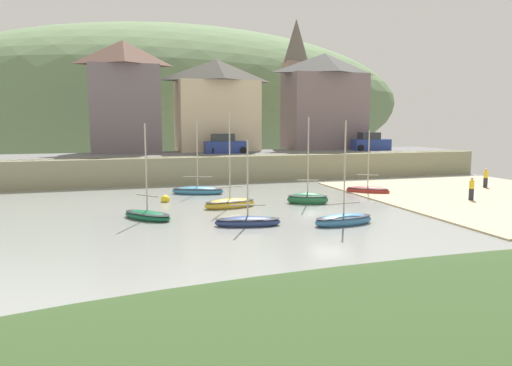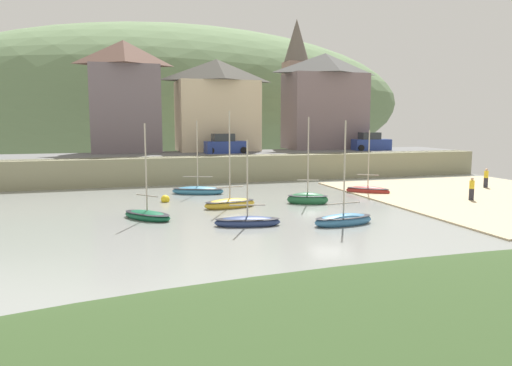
# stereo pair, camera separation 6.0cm
# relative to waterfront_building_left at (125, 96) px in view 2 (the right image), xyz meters

# --- Properties ---
(ground) EXTENTS (48.00, 41.00, 0.61)m
(ground) POSITION_rel_waterfront_building_left_xyz_m (12.61, -34.76, -7.99)
(ground) COLOR gray
(quay_seawall) EXTENTS (48.00, 9.40, 2.40)m
(quay_seawall) POSITION_rel_waterfront_building_left_xyz_m (11.21, -7.70, -6.80)
(quay_seawall) COLOR gray
(quay_seawall) RESTS_ON ground
(hillside_backdrop) EXTENTS (80.00, 44.00, 24.33)m
(hillside_backdrop) POSITION_rel_waterfront_building_left_xyz_m (8.43, 30.00, 0.36)
(hillside_backdrop) COLOR #648056
(hillside_backdrop) RESTS_ON ground
(waterfront_building_left) EXTENTS (7.18, 4.96, 11.30)m
(waterfront_building_left) POSITION_rel_waterfront_building_left_xyz_m (0.00, 0.00, 0.00)
(waterfront_building_left) COLOR slate
(waterfront_building_left) RESTS_ON ground
(waterfront_building_centre) EXTENTS (8.79, 5.82, 9.75)m
(waterfront_building_centre) POSITION_rel_waterfront_building_left_xyz_m (9.61, -0.00, -0.80)
(waterfront_building_centre) COLOR beige
(waterfront_building_centre) RESTS_ON ground
(waterfront_building_right) EXTENTS (9.19, 5.54, 10.86)m
(waterfront_building_right) POSITION_rel_waterfront_building_left_xyz_m (22.32, -0.00, -0.24)
(waterfront_building_right) COLOR slate
(waterfront_building_right) RESTS_ON ground
(church_with_spire) EXTENTS (3.00, 3.00, 15.30)m
(church_with_spire) POSITION_rel_waterfront_building_left_xyz_m (20.35, 4.00, 2.14)
(church_with_spire) COLOR tan
(church_with_spire) RESTS_ON ground
(dinghy_open_wooden) EXTENTS (3.69, 1.66, 5.88)m
(dinghy_open_wooden) POSITION_rel_waterfront_building_left_xyz_m (10.40, -28.53, -7.88)
(dinghy_open_wooden) COLOR teal
(dinghy_open_wooden) RESTS_ON ground
(rowboat_small_beached) EXTENTS (3.23, 3.52, 5.68)m
(rowboat_small_beached) POSITION_rel_waterfront_building_left_xyz_m (0.18, -23.83, -7.92)
(rowboat_small_beached) COLOR #155A39
(rowboat_small_beached) RESTS_ON ground
(fishing_boat_green) EXTENTS (4.27, 2.74, 5.84)m
(fishing_boat_green) POSITION_rel_waterfront_building_left_xyz_m (4.72, -15.03, -7.89)
(fishing_boat_green) COLOR teal
(fishing_boat_green) RESTS_ON ground
(sailboat_tall_mast) EXTENTS (3.71, 1.82, 6.48)m
(sailboat_tall_mast) POSITION_rel_waterfront_building_left_xyz_m (5.68, -21.58, -7.87)
(sailboat_tall_mast) COLOR gold
(sailboat_tall_mast) RESTS_ON ground
(sailboat_nearest_shore) EXTENTS (3.04, 2.13, 6.14)m
(sailboat_nearest_shore) POSITION_rel_waterfront_building_left_xyz_m (11.18, -21.63, -7.82)
(sailboat_nearest_shore) COLOR #1E5B33
(sailboat_nearest_shore) RESTS_ON ground
(sailboat_blue_trim) EXTENTS (3.78, 1.91, 4.79)m
(sailboat_blue_trim) POSITION_rel_waterfront_building_left_xyz_m (5.27, -27.25, -7.92)
(sailboat_blue_trim) COLOR navy
(sailboat_blue_trim) RESTS_ON ground
(sailboat_far_left) EXTENTS (3.23, 2.91, 5.10)m
(sailboat_far_left) POSITION_rel_waterfront_building_left_xyz_m (17.46, -18.78, -7.88)
(sailboat_far_left) COLOR maroon
(sailboat_far_left) RESTS_ON ground
(parked_car_near_slipway) EXTENTS (4.16, 1.86, 1.95)m
(parked_car_near_slipway) POSITION_rel_waterfront_building_left_xyz_m (9.40, -4.50, -4.95)
(parked_car_near_slipway) COLOR navy
(parked_car_near_slipway) RESTS_ON ground
(parked_car_by_wall) EXTENTS (4.22, 2.03, 1.95)m
(parked_car_by_wall) POSITION_rel_waterfront_building_left_xyz_m (25.88, -4.50, -4.95)
(parked_car_by_wall) COLOR navy
(parked_car_by_wall) RESTS_ON ground
(person_on_slipway) EXTENTS (0.34, 0.34, 1.62)m
(person_on_slipway) POSITION_rel_waterfront_building_left_xyz_m (28.30, -19.20, -7.17)
(person_on_slipway) COLOR #282833
(person_on_slipway) RESTS_ON ground
(person_near_water) EXTENTS (0.34, 0.34, 1.62)m
(person_near_water) POSITION_rel_waterfront_building_left_xyz_m (22.57, -24.21, -7.17)
(person_near_water) COLOR #282833
(person_near_water) RESTS_ON ground
(mooring_buoy) EXTENTS (0.62, 0.62, 0.62)m
(mooring_buoy) POSITION_rel_waterfront_building_left_xyz_m (1.86, -18.10, -7.97)
(mooring_buoy) COLOR yellow
(mooring_buoy) RESTS_ON ground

